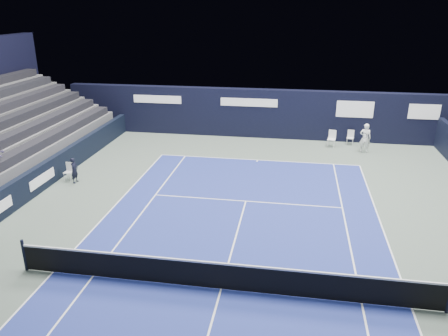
# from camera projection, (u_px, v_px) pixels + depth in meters

# --- Properties ---
(ground) EXTENTS (48.00, 48.00, 0.00)m
(ground) POSITION_uv_depth(u_px,v_px,m) (231.00, 254.00, 15.03)
(ground) COLOR #505F54
(ground) RESTS_ON ground
(court_surface) EXTENTS (10.97, 23.77, 0.01)m
(court_surface) POSITION_uv_depth(u_px,v_px,m) (221.00, 289.00, 13.18)
(court_surface) COLOR navy
(court_surface) RESTS_ON ground
(folding_chair_back_a) EXTENTS (0.53, 0.52, 1.01)m
(folding_chair_back_a) POSITION_uv_depth(u_px,v_px,m) (332.00, 137.00, 26.31)
(folding_chair_back_a) COLOR white
(folding_chair_back_a) RESTS_ON ground
(folding_chair_back_b) EXTENTS (0.46, 0.45, 0.89)m
(folding_chair_back_b) POSITION_uv_depth(u_px,v_px,m) (350.00, 136.00, 26.74)
(folding_chair_back_b) COLOR silver
(folding_chair_back_b) RESTS_ON ground
(line_judge_chair) EXTENTS (0.40, 0.39, 0.86)m
(line_judge_chair) POSITION_uv_depth(u_px,v_px,m) (69.00, 170.00, 21.33)
(line_judge_chair) COLOR silver
(line_judge_chair) RESTS_ON ground
(line_judge) EXTENTS (0.34, 0.48, 1.25)m
(line_judge) POSITION_uv_depth(u_px,v_px,m) (74.00, 170.00, 20.92)
(line_judge) COLOR black
(line_judge) RESTS_ON ground
(court_markings) EXTENTS (11.03, 23.83, 0.00)m
(court_markings) POSITION_uv_depth(u_px,v_px,m) (221.00, 289.00, 13.18)
(court_markings) COLOR white
(court_markings) RESTS_ON court_surface
(tennis_net) EXTENTS (12.90, 0.10, 1.10)m
(tennis_net) POSITION_uv_depth(u_px,v_px,m) (221.00, 275.00, 13.00)
(tennis_net) COLOR black
(tennis_net) RESTS_ON ground
(back_sponsor_wall) EXTENTS (26.00, 0.63, 3.10)m
(back_sponsor_wall) POSITION_uv_depth(u_px,v_px,m) (265.00, 113.00, 27.88)
(back_sponsor_wall) COLOR black
(back_sponsor_wall) RESTS_ON ground
(side_barrier_left) EXTENTS (0.33, 22.00, 1.20)m
(side_barrier_left) POSITION_uv_depth(u_px,v_px,m) (39.00, 179.00, 19.94)
(side_barrier_left) COLOR black
(side_barrier_left) RESTS_ON ground
(tennis_player) EXTENTS (0.70, 0.88, 1.72)m
(tennis_player) POSITION_uv_depth(u_px,v_px,m) (365.00, 138.00, 25.18)
(tennis_player) COLOR white
(tennis_player) RESTS_ON ground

